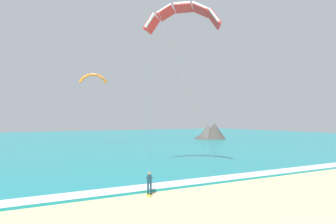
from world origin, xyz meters
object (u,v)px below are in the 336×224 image
Objects in this scene: surfboard at (149,194)px; kite_distant at (93,77)px; kitesurfer at (149,182)px; kite_primary at (183,15)px.

kite_distant is at bearing 78.89° from surfboard.
surfboard is 0.91m from kitesurfer.
kite_distant is (8.38, 42.70, 13.08)m from kitesurfer.
surfboard is 0.86× the size of kitesurfer.
kite_primary is 3.05× the size of kite_distant.
kite_primary is at bearing 45.57° from surfboard.
kite_primary is (8.18, 8.33, 16.14)m from kitesurfer.
kitesurfer is 45.44m from kite_distant.
kite_primary reaches higher than kitesurfer.
kite_primary reaches higher than surfboard.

